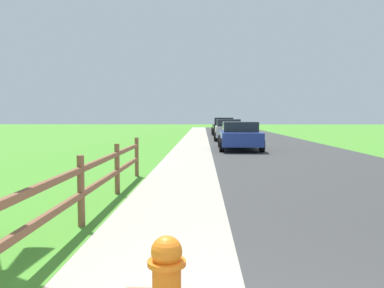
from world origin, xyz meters
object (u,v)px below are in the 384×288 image
parked_car_silver (228,130)px  parked_suv_blue (239,135)px  parked_car_beige (223,124)px  parked_car_black (223,127)px

parked_car_silver → parked_suv_blue: bearing=-89.6°
parked_car_silver → parked_car_beige: size_ratio=0.99×
parked_car_beige → parked_suv_blue: bearing=-91.1°
parked_car_silver → parked_car_black: size_ratio=1.15×
parked_car_black → parked_car_beige: size_ratio=0.86×
parked_suv_blue → parked_car_silver: parked_car_silver is taller
parked_car_beige → parked_car_silver: bearing=-91.7°
parked_suv_blue → parked_car_black: parked_car_black is taller
parked_car_silver → parked_car_black: (0.07, 8.02, 0.02)m
parked_suv_blue → parked_car_beige: bearing=88.9°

